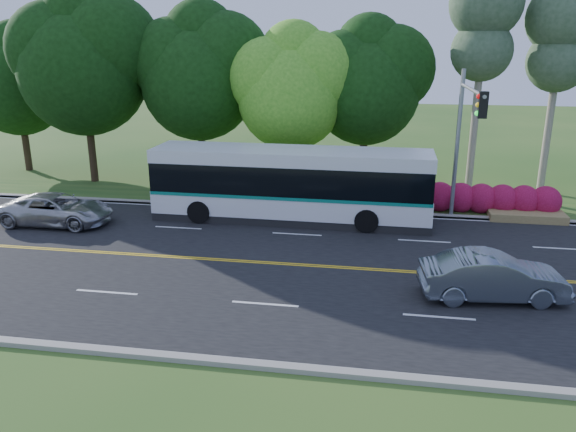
% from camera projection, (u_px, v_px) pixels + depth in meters
% --- Properties ---
extents(ground, '(120.00, 120.00, 0.00)m').
position_uv_depth(ground, '(296.00, 265.00, 21.44)').
color(ground, '#29541C').
rests_on(ground, ground).
extents(road, '(60.00, 14.00, 0.02)m').
position_uv_depth(road, '(296.00, 265.00, 21.44)').
color(road, black).
rests_on(road, ground).
extents(curb_north, '(60.00, 0.30, 0.15)m').
position_uv_depth(curb_north, '(318.00, 210.00, 28.15)').
color(curb_north, gray).
rests_on(curb_north, ground).
extents(curb_south, '(60.00, 0.30, 0.15)m').
position_uv_depth(curb_south, '(256.00, 365.00, 14.68)').
color(curb_south, gray).
rests_on(curb_south, ground).
extents(grass_verge, '(60.00, 4.00, 0.10)m').
position_uv_depth(grass_verge, '(322.00, 201.00, 29.90)').
color(grass_verge, '#29541C').
rests_on(grass_verge, ground).
extents(lane_markings, '(57.60, 13.82, 0.00)m').
position_uv_depth(lane_markings, '(294.00, 264.00, 21.45)').
color(lane_markings, gold).
rests_on(lane_markings, road).
extents(tree_row, '(44.70, 9.10, 13.84)m').
position_uv_depth(tree_row, '(239.00, 68.00, 31.66)').
color(tree_row, '#2F1F14').
rests_on(tree_row, ground).
extents(bougainvillea_hedge, '(9.50, 2.25, 1.50)m').
position_uv_depth(bougainvillea_hedge, '(464.00, 199.00, 27.78)').
color(bougainvillea_hedge, maroon).
rests_on(bougainvillea_hedge, ground).
extents(traffic_signal, '(0.42, 6.10, 7.00)m').
position_uv_depth(traffic_signal, '(465.00, 127.00, 24.12)').
color(traffic_signal, gray).
rests_on(traffic_signal, ground).
extents(transit_bus, '(12.99, 2.99, 3.39)m').
position_uv_depth(transit_bus, '(291.00, 185.00, 26.37)').
color(transit_bus, white).
rests_on(transit_bus, road).
extents(sedan, '(4.85, 2.17, 1.54)m').
position_uv_depth(sedan, '(493.00, 277.00, 18.40)').
color(sedan, slate).
rests_on(sedan, road).
extents(suv, '(5.11, 2.40, 1.41)m').
position_uv_depth(suv, '(57.00, 209.00, 26.00)').
color(suv, '#ACADB0').
rests_on(suv, road).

